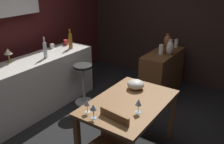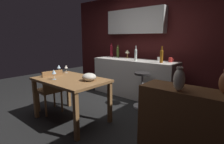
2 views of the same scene
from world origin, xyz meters
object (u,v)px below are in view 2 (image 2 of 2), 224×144
object	(u,v)px
dining_table	(71,84)
wine_bottle_clear	(136,54)
wine_glass_left	(59,67)
vase_ceramic_ivory	(179,80)
bar_stool	(142,89)
cup_red	(171,60)
fruit_bowl	(89,77)
wine_bottle_olive	(118,52)
wine_glass_right	(66,67)
sideboard_cabinet	(186,122)
wine_bottle_ruby	(112,50)
wine_bottle_amber	(162,55)
pillar_candle_tall	(178,80)
counter_lamp	(127,52)
chair_near_window	(51,89)
cup_white	(159,59)
wine_glass_center	(54,72)

from	to	relation	value
dining_table	wine_bottle_clear	xyz separation A→B (m)	(0.21, 1.69, 0.40)
wine_glass_left	vase_ceramic_ivory	size ratio (longest dim) A/B	0.61
dining_table	bar_stool	distance (m)	1.46
dining_table	cup_red	xyz separation A→B (m)	(0.94, 1.95, 0.30)
wine_glass_left	fruit_bowl	size ratio (longest dim) A/B	0.74
wine_bottle_olive	cup_red	bearing A→B (deg)	-0.59
fruit_bowl	wine_glass_right	bearing A→B (deg)	169.55
sideboard_cabinet	wine_bottle_clear	xyz separation A→B (m)	(-1.59, 1.36, 0.64)
bar_stool	wine_bottle_ruby	bearing A→B (deg)	153.41
wine_glass_right	wine_bottle_amber	bearing A→B (deg)	48.38
wine_bottle_amber	pillar_candle_tall	xyz separation A→B (m)	(0.84, -1.39, -0.15)
sideboard_cabinet	wine_bottle_amber	xyz separation A→B (m)	(-0.98, 1.39, 0.65)
wine_bottle_olive	fruit_bowl	bearing A→B (deg)	-64.95
wine_bottle_ruby	counter_lamp	xyz separation A→B (m)	(0.52, 0.02, -0.02)
dining_table	wine_bottle_amber	world-z (taller)	wine_bottle_amber
fruit_bowl	wine_bottle_olive	bearing A→B (deg)	115.05
sideboard_cabinet	wine_glass_right	distance (m)	2.33
pillar_candle_tall	wine_bottle_olive	bearing A→B (deg)	143.26
chair_near_window	bar_stool	world-z (taller)	chair_near_window
fruit_bowl	cup_red	size ratio (longest dim) A/B	1.96
fruit_bowl	cup_white	world-z (taller)	cup_white
wine_glass_left	wine_glass_right	distance (m)	0.14
fruit_bowl	wine_bottle_ruby	world-z (taller)	wine_bottle_ruby
sideboard_cabinet	vase_ceramic_ivory	bearing A→B (deg)	-120.28
wine_bottle_amber	wine_bottle_clear	xyz separation A→B (m)	(-0.61, -0.03, -0.01)
wine_bottle_amber	wine_bottle_olive	distance (m)	1.37
vase_ceramic_ivory	wine_bottle_olive	bearing A→B (deg)	141.82
cup_red	counter_lamp	world-z (taller)	counter_lamp
bar_stool	wine_bottle_olive	bearing A→B (deg)	149.61
dining_table	wine_bottle_amber	size ratio (longest dim) A/B	3.51
wine_glass_left	wine_bottle_amber	size ratio (longest dim) A/B	0.48
wine_bottle_clear	cup_white	distance (m)	0.55
wine_glass_center	wine_bottle_olive	size ratio (longest dim) A/B	0.52
chair_near_window	wine_glass_center	bearing A→B (deg)	-21.09
wine_bottle_amber	pillar_candle_tall	size ratio (longest dim) A/B	1.77
bar_stool	counter_lamp	xyz separation A→B (m)	(-0.87, 0.71, 0.67)
bar_stool	wine_bottle_amber	distance (m)	0.82
pillar_candle_tall	counter_lamp	bearing A→B (deg)	138.74
cup_red	wine_bottle_ruby	bearing A→B (deg)	178.87
wine_glass_right	wine_bottle_ruby	bearing A→B (deg)	99.38
fruit_bowl	wine_bottle_amber	size ratio (longest dim) A/B	0.64
fruit_bowl	bar_stool	bearing A→B (deg)	76.19
wine_bottle_olive	dining_table	bearing A→B (deg)	-75.07
chair_near_window	vase_ceramic_ivory	world-z (taller)	vase_ceramic_ivory
wine_glass_center	wine_bottle_ruby	distance (m)	2.29
wine_glass_right	fruit_bowl	bearing A→B (deg)	-10.45
wine_bottle_ruby	vase_ceramic_ivory	bearing A→B (deg)	-35.72
vase_ceramic_ivory	cup_red	bearing A→B (deg)	114.17
sideboard_cabinet	chair_near_window	xyz separation A→B (m)	(-2.35, -0.39, 0.06)
wine_bottle_amber	counter_lamp	size ratio (longest dim) A/B	1.60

